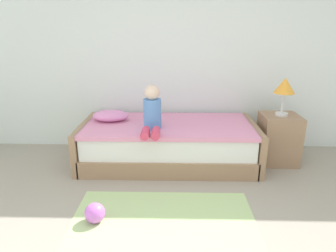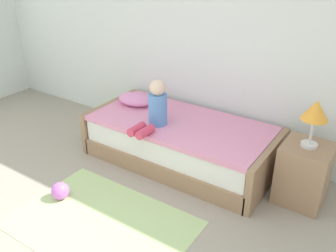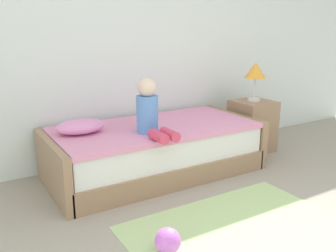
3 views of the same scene
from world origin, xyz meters
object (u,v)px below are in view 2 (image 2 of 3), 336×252
child_figure (155,108)px  pillow (135,99)px  table_lamp (315,112)px  toy_ball (60,191)px  nightstand (303,173)px  bed (180,142)px

child_figure → pillow: size_ratio=1.16×
table_lamp → toy_ball: bearing=-146.6°
nightstand → pillow: 2.09m
table_lamp → pillow: table_lamp is taller
nightstand → table_lamp: bearing=0.0°
bed → pillow: bearing=172.1°
pillow → bed: bearing=-7.9°
table_lamp → pillow: bearing=178.4°
bed → toy_ball: bed is taller
nightstand → child_figure: 1.60m
bed → nightstand: nightstand is taller
bed → nightstand: size_ratio=3.52×
table_lamp → child_figure: bearing=-170.0°
bed → pillow: (-0.72, 0.10, 0.32)m
child_figure → table_lamp: bearing=10.0°
nightstand → table_lamp: table_lamp is taller
child_figure → pillow: bearing=148.7°
nightstand → toy_ball: nightstand is taller
table_lamp → toy_ball: size_ratio=2.57×
bed → table_lamp: size_ratio=4.69×
bed → toy_ball: 1.39m
child_figure → pillow: (-0.54, 0.33, -0.14)m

